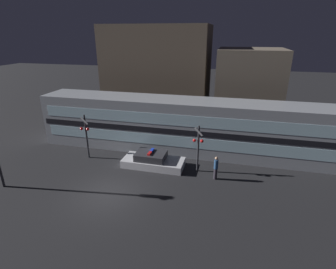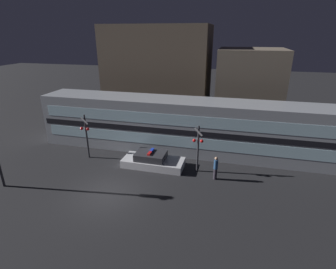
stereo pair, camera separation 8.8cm
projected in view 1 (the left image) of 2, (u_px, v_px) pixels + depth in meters
name	position (u px, v px, depth m)	size (l,w,h in m)	color
ground_plane	(108.00, 193.00, 15.84)	(120.00, 120.00, 0.00)	black
train	(181.00, 126.00, 21.03)	(23.15, 3.13, 4.23)	#999EA5
police_car	(153.00, 161.00, 18.96)	(4.43, 1.86, 1.19)	silver
pedestrian	(216.00, 168.00, 17.12)	(0.27, 0.27, 1.62)	#2D2833
crossing_signal_near	(198.00, 146.00, 17.70)	(0.73, 0.32, 3.37)	#2D2D33
crossing_signal_far	(86.00, 134.00, 19.67)	(0.73, 0.32, 3.45)	#2D2D33
building_left	(158.00, 73.00, 28.64)	(10.96, 6.20, 9.86)	brown
building_center	(248.00, 88.00, 26.37)	(6.27, 5.88, 7.67)	#726656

